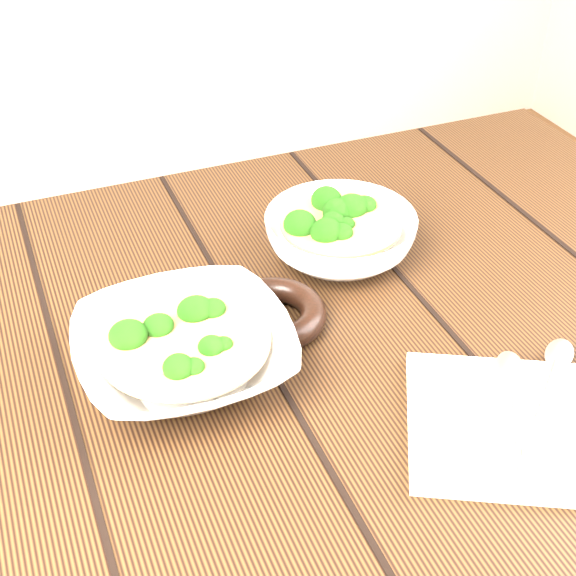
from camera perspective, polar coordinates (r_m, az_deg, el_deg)
The scene contains 7 objects.
table at distance 0.94m, azimuth -0.77°, elevation -9.39°, with size 1.20×0.80×0.75m.
soup_bowl_front at distance 0.81m, azimuth -7.36°, elevation -4.45°, with size 0.22×0.22×0.06m.
soup_bowl_back at distance 0.97m, azimuth 3.74°, elevation 3.78°, with size 0.23×0.23×0.07m.
trivet at distance 0.87m, azimuth -1.07°, elevation -1.85°, with size 0.12×0.12×0.03m, color black.
napkin at distance 0.79m, azimuth 16.40°, elevation -9.41°, with size 0.21×0.17×0.01m, color beige.
spoon_left at distance 0.81m, azimuth 15.63°, elevation -7.12°, with size 0.11×0.16×0.01m.
spoon_right at distance 0.84m, azimuth 18.26°, elevation -5.85°, with size 0.14×0.13×0.01m.
Camera 1 is at (-0.23, -0.61, 1.30)m, focal length 50.00 mm.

